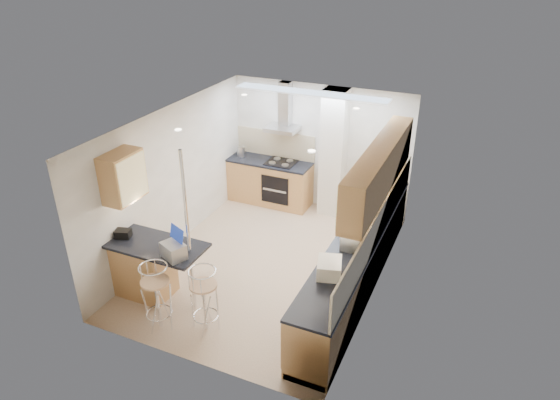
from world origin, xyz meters
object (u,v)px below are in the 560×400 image
at_px(bar_stool_near, 157,297).
at_px(bar_stool_end, 204,300).
at_px(laptop, 174,251).
at_px(bread_bin, 329,268).
at_px(microwave, 356,236).

bearing_deg(bar_stool_near, bar_stool_end, 44.25).
relative_size(laptop, bar_stool_near, 0.32).
distance_m(bar_stool_end, bread_bin, 1.76).
xyz_separation_m(microwave, bar_stool_end, (-1.65, -1.53, -0.58)).
height_order(laptop, bar_stool_end, laptop).
distance_m(laptop, bread_bin, 2.14).
xyz_separation_m(microwave, bar_stool_near, (-2.27, -1.74, -0.56)).
xyz_separation_m(laptop, bar_stool_near, (-0.08, -0.37, -0.55)).
bearing_deg(microwave, bread_bin, 167.17).
distance_m(microwave, laptop, 2.58).
xyz_separation_m(microwave, bread_bin, (-0.11, -0.85, -0.04)).
height_order(bar_stool_end, bread_bin, bread_bin).
bearing_deg(bar_stool_end, bread_bin, -56.95).
bearing_deg(microwave, laptop, 116.80).
distance_m(laptop, bar_stool_end, 0.80).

